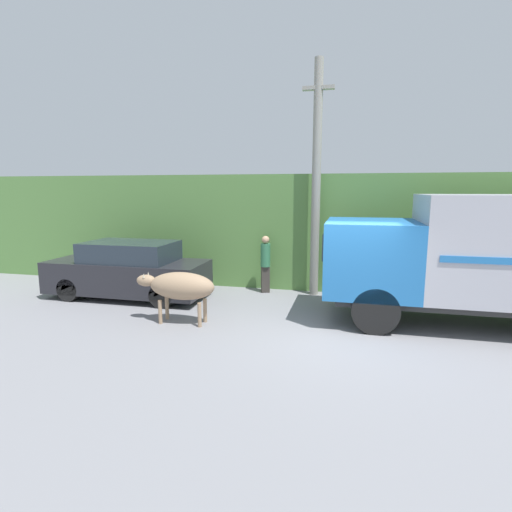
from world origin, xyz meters
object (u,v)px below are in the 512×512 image
at_px(brown_cow, 180,286).
at_px(pedestrian_on_hill, 265,261).
at_px(utility_pole, 316,178).
at_px(cargo_truck, 493,255).
at_px(parked_suv, 128,271).

height_order(brown_cow, pedestrian_on_hill, pedestrian_on_hill).
relative_size(brown_cow, utility_pole, 0.29).
xyz_separation_m(cargo_truck, pedestrian_on_hill, (-5.65, 1.90, -0.70)).
height_order(brown_cow, utility_pole, utility_pole).
height_order(parked_suv, pedestrian_on_hill, pedestrian_on_hill).
distance_m(cargo_truck, utility_pole, 4.97).
height_order(cargo_truck, utility_pole, utility_pole).
height_order(pedestrian_on_hill, utility_pole, utility_pole).
relative_size(cargo_truck, utility_pole, 1.05).
xyz_separation_m(cargo_truck, utility_pole, (-4.17, 2.02, 1.80)).
height_order(parked_suv, utility_pole, utility_pole).
relative_size(cargo_truck, pedestrian_on_hill, 4.02).
distance_m(cargo_truck, brown_cow, 7.19).
relative_size(parked_suv, utility_pole, 0.69).
xyz_separation_m(cargo_truck, brown_cow, (-7.02, -1.37, -0.80)).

